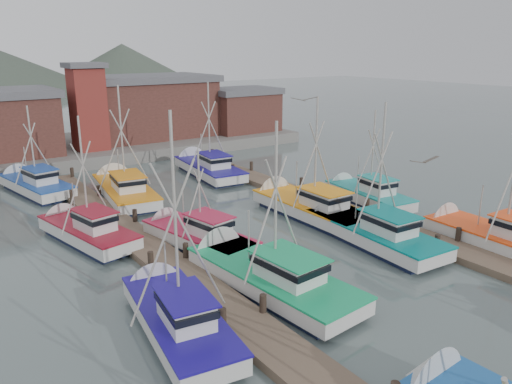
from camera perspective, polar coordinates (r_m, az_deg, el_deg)
ground at (r=26.81m, az=8.76°, el=-8.68°), size 260.00×260.00×0.00m
dock_left at (r=26.05m, az=-8.97°, el=-8.95°), size 2.30×46.00×1.50m
dock_right at (r=34.05m, az=12.59°, el=-3.00°), size 2.30×46.00×1.50m
quay at (r=57.89m, az=-17.51°, el=4.95°), size 44.00×16.00×1.20m
shed_center at (r=59.35m, az=-12.29°, el=9.60°), size 14.84×9.54×6.90m
shed_right at (r=62.04m, az=-1.63°, el=9.44°), size 8.48×6.36×5.20m
lookout_tower at (r=52.80m, az=-18.66°, el=9.28°), size 3.60×3.60×8.50m
boat_4 at (r=24.38m, az=0.88°, el=-9.36°), size 4.02×10.44×9.12m
boat_5 at (r=30.55m, az=12.59°, el=-4.32°), size 3.76×9.91×9.23m
boat_6 at (r=21.27m, az=-9.26°, el=-13.66°), size 3.92×8.87×9.79m
boat_7 at (r=31.93m, az=25.42°, el=-4.65°), size 3.82×9.27×9.39m
boat_8 at (r=29.29m, az=-7.12°, el=-4.97°), size 3.95×8.51×6.44m
boat_9 at (r=34.53m, az=5.76°, el=-1.59°), size 3.76×10.14×9.13m
boat_10 at (r=31.58m, az=-19.06°, el=-4.16°), size 4.08×8.59×8.21m
boat_11 at (r=38.01m, az=12.28°, el=-0.21°), size 3.46×8.28×7.59m
boat_12 at (r=39.73m, az=-14.92°, el=0.33°), size 4.43×10.31×9.51m
boat_13 at (r=45.51m, az=-5.66°, el=2.81°), size 4.09×10.16×9.24m
boat_14 at (r=43.57m, az=-24.10°, el=0.83°), size 4.31×9.32×7.71m
gull_near at (r=19.93m, az=18.70°, el=3.35°), size 1.55×0.62×0.24m
gull_far at (r=25.71m, az=5.57°, el=10.49°), size 1.48×0.65×0.24m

